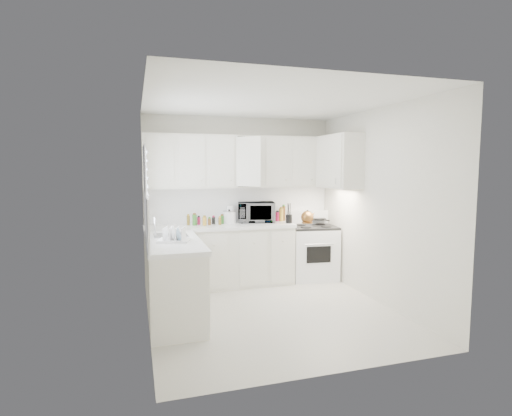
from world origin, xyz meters
name	(u,v)px	position (x,y,z in m)	size (l,w,h in m)	color
floor	(272,312)	(0.00, 0.00, 0.00)	(3.20, 3.20, 0.00)	beige
ceiling	(273,101)	(0.00, 0.00, 2.60)	(3.20, 3.20, 0.00)	white
wall_back	(240,200)	(0.00, 1.60, 1.30)	(3.00, 3.00, 0.00)	silver
wall_front	(334,228)	(0.00, -1.60, 1.30)	(3.00, 3.00, 0.00)	silver
wall_left	(146,213)	(-1.50, 0.00, 1.30)	(3.20, 3.20, 0.00)	silver
wall_right	(379,206)	(1.50, 0.00, 1.30)	(3.20, 3.20, 0.00)	silver
window_blinds	(146,189)	(-1.48, 0.35, 1.55)	(0.06, 0.96, 1.06)	white
lower_cabinets_back	(220,257)	(-0.39, 1.30, 0.45)	(2.22, 0.60, 0.90)	silver
lower_cabinets_left	(173,281)	(-1.20, 0.20, 0.45)	(0.60, 1.60, 0.90)	silver
countertop_back	(220,226)	(-0.39, 1.29, 0.93)	(2.24, 0.64, 0.05)	white
countertop_left	(173,242)	(-1.19, 0.20, 0.93)	(0.64, 1.62, 0.05)	white
backsplash_back	(240,204)	(0.00, 1.59, 1.23)	(2.98, 0.02, 0.55)	white
backsplash_left	(147,218)	(-1.49, 0.20, 1.23)	(0.02, 1.60, 0.55)	white
upper_cabinets_back	(242,188)	(0.00, 1.44, 1.50)	(3.00, 0.33, 0.80)	silver
upper_cabinets_right	(338,188)	(1.33, 0.82, 1.50)	(0.33, 0.90, 0.80)	silver
sink	(170,226)	(-1.19, 0.55, 1.07)	(0.42, 0.38, 0.30)	gray
stove	(313,245)	(1.14, 1.26, 0.56)	(0.72, 0.59, 1.11)	white
tea_kettle	(307,216)	(0.96, 1.10, 1.05)	(0.25, 0.21, 0.23)	olive
frying_pan	(319,219)	(1.32, 1.42, 0.96)	(0.23, 0.39, 0.04)	black
microwave	(256,210)	(0.22, 1.43, 1.14)	(0.57, 0.32, 0.39)	gray
rice_cooker	(229,216)	(-0.22, 1.42, 1.06)	(0.21, 0.21, 0.21)	white
paper_towel	(231,214)	(-0.18, 1.49, 1.08)	(0.12, 0.12, 0.27)	white
utensil_crock	(289,213)	(0.67, 1.15, 1.11)	(0.11, 0.11, 0.32)	black
dish_rack	(174,233)	(-1.19, 0.08, 1.05)	(0.35, 0.26, 0.19)	white
spice_left_0	(188,221)	(-0.85, 1.42, 1.02)	(0.06, 0.06, 0.13)	olive
spice_left_1	(194,221)	(-0.78, 1.33, 1.02)	(0.06, 0.06, 0.13)	#307326
spice_left_2	(198,220)	(-0.70, 1.42, 1.02)	(0.06, 0.06, 0.13)	#B21744
spice_left_3	(204,221)	(-0.62, 1.33, 1.02)	(0.06, 0.06, 0.13)	gold
spice_left_4	(208,220)	(-0.55, 1.42, 1.02)	(0.06, 0.06, 0.13)	brown
spice_left_5	(214,220)	(-0.47, 1.33, 1.02)	(0.06, 0.06, 0.13)	black
spice_left_6	(218,219)	(-0.40, 1.42, 1.02)	(0.06, 0.06, 0.13)	olive
spice_left_7	(224,220)	(-0.32, 1.33, 1.02)	(0.06, 0.06, 0.13)	#307326
sauce_right_0	(277,215)	(0.58, 1.46, 1.05)	(0.06, 0.06, 0.19)	#B21744
sauce_right_1	(281,215)	(0.64, 1.40, 1.05)	(0.06, 0.06, 0.19)	gold
sauce_right_2	(283,215)	(0.69, 1.46, 1.05)	(0.06, 0.06, 0.19)	brown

